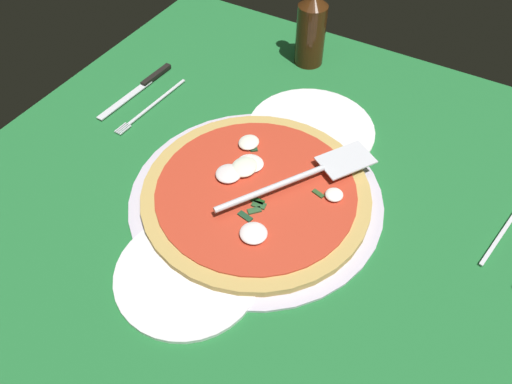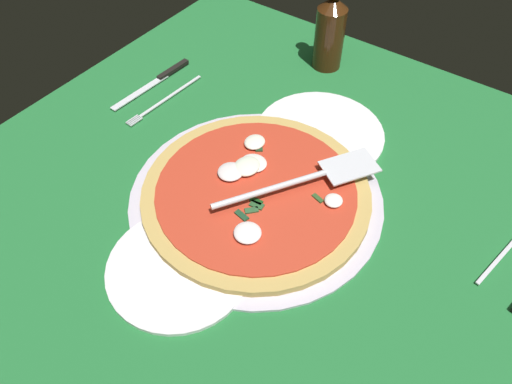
# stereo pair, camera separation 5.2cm
# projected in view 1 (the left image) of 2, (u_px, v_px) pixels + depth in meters

# --- Properties ---
(ground_plane) EXTENTS (1.09, 1.09, 0.01)m
(ground_plane) POSITION_uv_depth(u_px,v_px,m) (272.00, 220.00, 0.80)
(ground_plane) COLOR #206A31
(checker_pattern) EXTENTS (1.09, 1.09, 0.00)m
(checker_pattern) POSITION_uv_depth(u_px,v_px,m) (273.00, 218.00, 0.79)
(checker_pattern) COLOR silver
(checker_pattern) RESTS_ON ground_plane
(pizza_pan) EXTENTS (0.42, 0.42, 0.01)m
(pizza_pan) POSITION_uv_depth(u_px,v_px,m) (256.00, 198.00, 0.82)
(pizza_pan) COLOR silver
(pizza_pan) RESTS_ON ground_plane
(dinner_plate_left) EXTENTS (0.21, 0.21, 0.01)m
(dinner_plate_left) POSITION_uv_depth(u_px,v_px,m) (188.00, 274.00, 0.72)
(dinner_plate_left) COLOR white
(dinner_plate_left) RESTS_ON ground_plane
(dinner_plate_right) EXTENTS (0.24, 0.24, 0.01)m
(dinner_plate_right) POSITION_uv_depth(u_px,v_px,m) (311.00, 130.00, 0.92)
(dinner_plate_right) COLOR white
(dinner_plate_right) RESTS_ON ground_plane
(pizza) EXTENTS (0.37, 0.37, 0.03)m
(pizza) POSITION_uv_depth(u_px,v_px,m) (256.00, 192.00, 0.81)
(pizza) COLOR tan
(pizza) RESTS_ON pizza_pan
(pizza_server) EXTENTS (0.26, 0.18, 0.01)m
(pizza_server) POSITION_uv_depth(u_px,v_px,m) (305.00, 175.00, 0.80)
(pizza_server) COLOR silver
(pizza_server) RESTS_ON pizza
(place_setting_far) EXTENTS (0.22, 0.14, 0.01)m
(place_setting_far) POSITION_uv_depth(u_px,v_px,m) (147.00, 97.00, 0.99)
(place_setting_far) COLOR white
(place_setting_far) RESTS_ON ground_plane
(beer_bottle) EXTENTS (0.06, 0.06, 0.22)m
(beer_bottle) POSITION_uv_depth(u_px,v_px,m) (311.00, 26.00, 1.01)
(beer_bottle) COLOR #3B1F0B
(beer_bottle) RESTS_ON ground_plane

